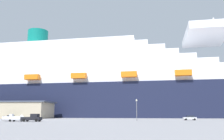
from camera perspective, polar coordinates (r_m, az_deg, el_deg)
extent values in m
plane|color=gray|center=(117.82, -4.70, -10.99)|extent=(600.00, 600.00, 0.00)
cube|color=#191E38|center=(149.25, -5.49, -7.19)|extent=(229.23, 36.51, 18.54)
cube|color=white|center=(150.14, -5.43, -3.11)|extent=(201.73, 33.54, 2.84)
cube|color=white|center=(151.83, -7.07, -2.07)|extent=(190.04, 32.56, 2.84)
cube|color=white|center=(153.69, -8.67, -1.06)|extent=(177.92, 31.87, 2.84)
cube|color=white|center=(155.71, -10.24, -0.07)|extent=(170.03, 31.55, 2.84)
cube|color=white|center=(157.90, -11.76, 0.89)|extent=(158.46, 30.79, 2.84)
cube|color=white|center=(160.23, -13.24, 1.82)|extent=(150.44, 30.39, 2.84)
cube|color=white|center=(162.71, -14.68, 2.73)|extent=(145.92, 29.58, 2.84)
cube|color=white|center=(165.33, -16.07, 3.60)|extent=(137.14, 28.93, 2.84)
cube|color=white|center=(168.08, -17.42, 4.45)|extent=(131.61, 28.44, 2.84)
cube|color=white|center=(152.16, 20.70, 7.47)|extent=(23.13, 38.84, 4.00)
cylinder|color=#0C7266|center=(168.82, -16.61, 6.77)|extent=(12.74, 12.74, 10.92)
cylinder|color=silver|center=(154.24, 22.30, 8.91)|extent=(0.80, 0.80, 12.00)
cube|color=orange|center=(143.69, -17.77, -1.57)|extent=(8.02, 3.25, 2.80)
cube|color=orange|center=(133.08, -7.59, -1.33)|extent=(8.02, 3.25, 2.80)
cube|color=orange|center=(127.29, 3.90, -1.00)|extent=(8.02, 3.25, 2.80)
cube|color=orange|center=(126.97, 15.96, -0.62)|extent=(8.02, 3.25, 2.80)
cube|color=black|center=(75.50, -17.92, -10.52)|extent=(5.61, 2.04, 0.90)
cube|color=black|center=(75.03, -17.19, -9.88)|extent=(2.03, 1.85, 0.90)
cube|color=#26333F|center=(74.73, -16.73, -9.97)|extent=(0.11, 1.68, 0.63)
cylinder|color=black|center=(75.52, -16.24, -10.95)|extent=(0.80, 0.29, 0.80)
cylinder|color=black|center=(73.73, -16.93, -10.95)|extent=(0.80, 0.29, 0.80)
cylinder|color=black|center=(77.24, -18.78, -10.79)|extent=(0.80, 0.29, 0.80)
cylinder|color=black|center=(75.49, -19.52, -10.78)|extent=(0.80, 0.29, 0.80)
cube|color=#595960|center=(78.33, -21.70, -10.55)|extent=(6.18, 1.92, 0.16)
cube|color=#595960|center=(76.50, -19.34, -10.72)|extent=(2.02, 0.13, 0.10)
cylinder|color=black|center=(79.37, -21.49, -10.65)|extent=(0.64, 0.22, 0.64)
cylinder|color=black|center=(77.59, -22.30, -10.63)|extent=(0.64, 0.22, 0.64)
cube|color=white|center=(78.32, -21.68, -10.16)|extent=(5.62, 2.12, 0.90)
cone|color=white|center=(76.70, -19.60, -10.30)|extent=(1.21, 1.88, 1.88)
cube|color=silver|center=(78.60, -21.99, -9.55)|extent=(0.81, 1.01, 0.70)
cube|color=black|center=(79.92, -23.54, -10.02)|extent=(0.36, 0.50, 1.10)
cylinder|color=slate|center=(79.19, 5.67, -9.31)|extent=(0.20, 0.20, 6.10)
sphere|color=#F9F2CC|center=(79.29, 5.63, -6.92)|extent=(0.56, 0.56, 0.56)
cube|color=#2D723F|center=(116.38, -22.24, -9.98)|extent=(4.55, 2.26, 0.70)
cube|color=#1E232D|center=(116.24, -22.14, -9.68)|extent=(2.60, 1.91, 0.55)
cylinder|color=black|center=(116.51, -23.12, -10.09)|extent=(0.68, 0.27, 0.66)
cylinder|color=black|center=(118.02, -22.55, -10.12)|extent=(0.68, 0.27, 0.66)
cylinder|color=black|center=(114.75, -21.96, -10.18)|extent=(0.68, 0.27, 0.66)
cylinder|color=black|center=(116.29, -21.39, -10.21)|extent=(0.68, 0.27, 0.66)
cube|color=silver|center=(90.50, 17.34, -10.48)|extent=(4.52, 2.43, 0.70)
cube|color=#1E232D|center=(90.55, 17.45, -10.08)|extent=(2.61, 2.01, 0.55)
cylinder|color=black|center=(89.25, 16.59, -10.76)|extent=(0.68, 0.30, 0.66)
cylinder|color=black|center=(91.12, 16.32, -10.75)|extent=(0.68, 0.30, 0.66)
cylinder|color=black|center=(89.93, 18.39, -10.66)|extent=(0.68, 0.30, 0.66)
cylinder|color=black|center=(91.79, 18.08, -10.65)|extent=(0.68, 0.30, 0.66)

